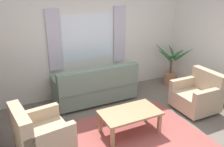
% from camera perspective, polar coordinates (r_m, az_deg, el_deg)
% --- Properties ---
extents(ground_plane, '(6.24, 6.24, 0.00)m').
position_cam_1_polar(ground_plane, '(4.47, 5.35, -15.24)').
color(ground_plane, '#6B6056').
extents(wall_back, '(5.32, 0.12, 2.60)m').
position_cam_1_polar(wall_back, '(5.81, -5.97, 7.51)').
color(wall_back, silver).
rests_on(wall_back, ground_plane).
extents(window_with_curtains, '(1.98, 0.07, 1.40)m').
position_cam_1_polar(window_with_curtains, '(5.70, -5.73, 8.81)').
color(window_with_curtains, white).
extents(area_rug, '(2.46, 2.00, 0.01)m').
position_cam_1_polar(area_rug, '(4.46, 5.35, -15.18)').
color(area_rug, '#9E4C47').
rests_on(area_rug, ground_plane).
extents(couch, '(1.90, 0.82, 0.92)m').
position_cam_1_polar(couch, '(5.52, -4.02, -3.39)').
color(couch, slate).
rests_on(couch, ground_plane).
extents(armchair_left, '(0.93, 0.94, 0.88)m').
position_cam_1_polar(armchair_left, '(4.06, -17.18, -14.22)').
color(armchair_left, tan).
rests_on(armchair_left, ground_plane).
extents(armchair_right, '(0.83, 0.85, 0.88)m').
position_cam_1_polar(armchair_right, '(5.49, 20.17, -4.97)').
color(armchair_right, tan).
rests_on(armchair_right, ground_plane).
extents(coffee_table, '(1.10, 0.64, 0.44)m').
position_cam_1_polar(coffee_table, '(4.39, 4.41, -9.94)').
color(coffee_table, '#A87F56').
rests_on(coffee_table, ground_plane).
extents(potted_plant, '(1.09, 1.09, 1.16)m').
position_cam_1_polar(potted_plant, '(6.65, 14.22, 1.53)').
color(potted_plant, '#9E6B4C').
rests_on(potted_plant, ground_plane).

